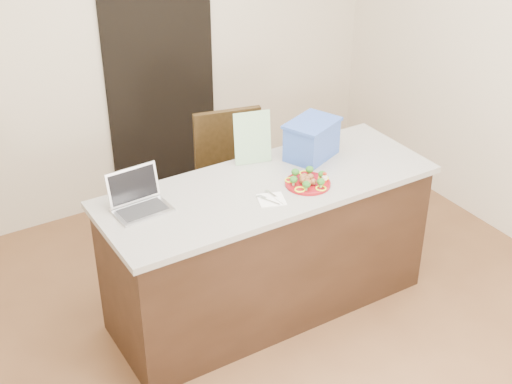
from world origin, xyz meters
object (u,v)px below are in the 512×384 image
laptop (138,198)px  blue_box (312,139)px  plate (308,183)px  chair (237,177)px  island (268,247)px  napkin (271,200)px  yogurt_bottle (324,180)px

laptop → blue_box: (1.19, -0.00, 0.07)m
plate → chair: size_ratio=0.25×
laptop → blue_box: bearing=-3.5°
island → plate: 0.52m
chair → napkin: bearing=-93.6°
plate → chair: (-0.04, 0.79, -0.32)m
island → laptop: bearing=168.5°
blue_box → plate: bearing=-150.9°
plate → chair: chair is taller
napkin → laptop: (-0.68, 0.33, 0.06)m
napkin → laptop: size_ratio=0.47×
plate → blue_box: bearing=51.7°
laptop → chair: bearing=25.0°
chair → plate: bearing=-74.4°
napkin → chair: bearing=73.7°
yogurt_bottle → blue_box: (0.14, 0.33, 0.09)m
plate → yogurt_bottle: yogurt_bottle is taller
island → chair: 0.69m
yogurt_bottle → laptop: size_ratio=0.23×
island → yogurt_bottle: yogurt_bottle is taller
yogurt_bottle → chair: bearing=98.8°
plate → yogurt_bottle: (0.09, -0.04, 0.02)m
napkin → blue_box: bearing=32.7°
plate → island: bearing=145.7°
plate → chair: bearing=92.9°
laptop → chair: 1.11m
island → yogurt_bottle: (0.28, -0.18, 0.49)m
plate → yogurt_bottle: bearing=-26.7°
chair → yogurt_bottle: bearing=-68.5°
blue_box → chair: blue_box is taller
napkin → yogurt_bottle: (0.37, -0.01, 0.03)m
plate → napkin: plate is taller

